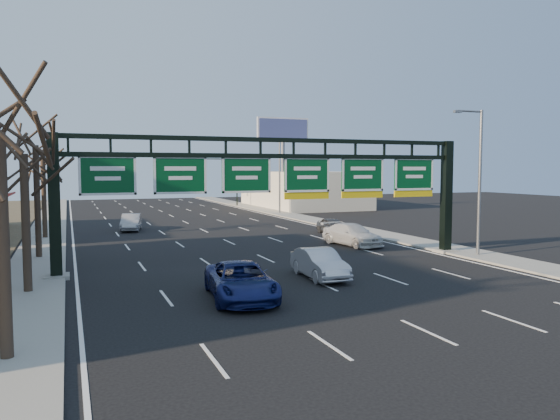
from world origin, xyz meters
name	(u,v)px	position (x,y,z in m)	size (l,w,h in m)	color
ground	(343,294)	(0.00, 0.00, 0.00)	(160.00, 160.00, 0.00)	black
sidewalk_left	(43,247)	(-12.80, 20.00, 0.06)	(3.00, 120.00, 0.12)	gray
sidewalk_right	(366,231)	(12.80, 20.00, 0.06)	(3.00, 120.00, 0.12)	gray
lane_markings	(222,239)	(0.00, 20.00, 0.01)	(21.60, 120.00, 0.01)	white
sign_gantry	(280,183)	(0.16, 8.00, 4.63)	(24.60, 1.20, 7.20)	black
building_right_distant	(303,189)	(20.00, 50.00, 2.50)	(12.00, 20.00, 5.00)	beige
tree_gantry	(22,129)	(-12.80, 5.00, 7.11)	(3.60, 3.60, 8.48)	black
tree_mid	(35,128)	(-12.80, 15.00, 7.85)	(3.60, 3.60, 9.24)	black
tree_far	(42,142)	(-12.80, 25.00, 7.48)	(3.60, 3.60, 8.86)	black
streetlight_near	(478,174)	(12.47, 6.00, 5.08)	(2.15, 0.22, 9.00)	slate
streetlight_far	(279,172)	(12.47, 40.00, 5.08)	(2.15, 0.22, 9.00)	slate
billboard_right	(283,140)	(15.00, 44.98, 9.06)	(7.00, 0.50, 12.00)	slate
traffic_signal_mast	(195,168)	(5.69, 55.00, 5.50)	(10.16, 0.54, 7.00)	black
car_blue_suv	(241,281)	(-4.44, 0.68, 0.76)	(2.53, 5.48, 1.52)	navy
car_silver_sedan	(320,263)	(0.51, 3.46, 0.73)	(1.55, 4.44, 1.46)	silver
car_white_wagon	(352,235)	(7.69, 13.17, 0.76)	(2.13, 5.24, 1.52)	silver
car_grey_far	(332,226)	(9.40, 19.68, 0.67)	(1.59, 3.94, 1.34)	#3C3E41
car_silver_distant	(131,222)	(-5.96, 28.38, 0.73)	(1.54, 4.41, 1.45)	#A3A3A8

